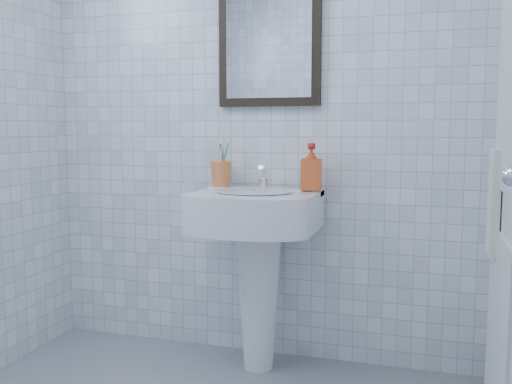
% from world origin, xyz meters
% --- Properties ---
extents(wall_back, '(2.20, 0.02, 2.50)m').
position_xyz_m(wall_back, '(0.00, 1.20, 1.25)').
color(wall_back, white).
rests_on(wall_back, ground).
extents(washbasin, '(0.56, 0.41, 0.86)m').
position_xyz_m(washbasin, '(0.06, 0.99, 0.58)').
color(washbasin, white).
rests_on(washbasin, ground).
extents(faucet, '(0.05, 0.10, 0.11)m').
position_xyz_m(faucet, '(0.06, 1.09, 0.90)').
color(faucet, white).
rests_on(faucet, washbasin).
extents(toothbrush_cup, '(0.13, 0.13, 0.12)m').
position_xyz_m(toothbrush_cup, '(-0.16, 1.11, 0.91)').
color(toothbrush_cup, orange).
rests_on(toothbrush_cup, washbasin).
extents(soap_dispenser, '(0.11, 0.11, 0.21)m').
position_xyz_m(soap_dispenser, '(0.29, 1.09, 0.96)').
color(soap_dispenser, '#C43F13').
rests_on(soap_dispenser, washbasin).
extents(wall_mirror, '(0.50, 0.04, 0.62)m').
position_xyz_m(wall_mirror, '(0.06, 1.18, 1.55)').
color(wall_mirror, black).
rests_on(wall_mirror, wall_back).
extents(towel_ring, '(0.01, 0.18, 0.18)m').
position_xyz_m(towel_ring, '(1.06, 0.71, 1.05)').
color(towel_ring, white).
rests_on(towel_ring, wall_right).
extents(hand_towel, '(0.03, 0.16, 0.38)m').
position_xyz_m(hand_towel, '(1.04, 0.71, 0.87)').
color(hand_towel, white).
rests_on(hand_towel, towel_ring).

